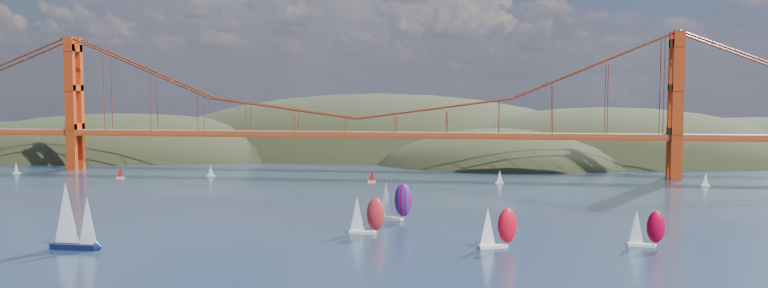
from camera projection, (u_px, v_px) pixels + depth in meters
headlands at (476, 178)px, 388.63m from camera, size 725.00×225.00×96.00m
bridge at (354, 93)px, 294.68m from camera, size 552.00×12.00×55.00m
sloop_navy at (73, 217)px, 156.72m from camera, size 10.06×5.70×15.65m
racer_0 at (366, 215)px, 173.29m from camera, size 8.33×3.34×9.63m
racer_1 at (497, 227)px, 158.07m from camera, size 8.57×5.41×9.58m
racer_2 at (646, 227)px, 159.30m from camera, size 7.69×3.19×8.79m
racer_rwb at (394, 200)px, 191.43m from camera, size 9.77×6.32×10.92m
distant_boat_1 at (16, 168)px, 296.88m from camera, size 3.00×2.00×4.70m
distant_boat_2 at (120, 172)px, 282.03m from camera, size 3.00×2.00×4.70m
distant_boat_3 at (211, 170)px, 287.93m from camera, size 3.00×2.00×4.70m
distant_boat_4 at (706, 179)px, 258.68m from camera, size 3.00×2.00×4.70m
distant_boat_8 at (500, 177)px, 266.46m from camera, size 3.00×2.00×4.70m
distant_boat_9 at (372, 176)px, 270.21m from camera, size 3.00×2.00×4.70m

